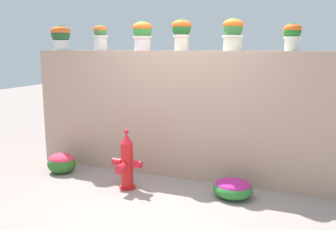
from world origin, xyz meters
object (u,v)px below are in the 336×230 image
Objects in this scene: potted_plant_1 at (100,36)px; potted_plant_2 at (142,33)px; potted_plant_4 at (233,32)px; flower_bush_right at (233,188)px; potted_plant_0 at (61,35)px; potted_plant_5 at (292,34)px; fire_hydrant at (127,163)px; flower_bush_left at (62,162)px; potted_plant_3 at (182,31)px.

potted_plant_1 is 0.74m from potted_plant_2.
flower_bush_right is (0.18, -0.56, -2.02)m from potted_plant_4.
potted_plant_0 is 3.69m from flower_bush_right.
potted_plant_4 is 0.78m from potted_plant_5.
fire_hydrant reaches higher than flower_bush_left.
fire_hydrant is at bearing -147.60° from potted_plant_4.
fire_hydrant is (0.87, -0.82, -1.76)m from potted_plant_1.
potted_plant_1 is at bearing 3.07° from potted_plant_0.
flower_bush_right is at bearing -135.14° from potted_plant_5.
potted_plant_2 reaches higher than flower_bush_left.
flower_bush_right is (2.72, 0.02, -0.04)m from flower_bush_left.
potted_plant_1 is 0.89× the size of flower_bush_left.
potted_plant_0 is at bearing 154.07° from fire_hydrant.
potted_plant_1 is (0.74, 0.04, -0.01)m from potted_plant_0.
potted_plant_3 reaches higher than potted_plant_5.
flower_bush_left is (-0.41, -0.60, -1.96)m from potted_plant_1.
potted_plant_1 is 0.92× the size of potted_plant_2.
potted_plant_3 is at bearing 148.56° from flower_bush_right.
flower_bush_right is (2.31, -0.58, -2.00)m from potted_plant_1.
flower_bush_left is (-2.53, -0.58, -1.99)m from potted_plant_4.
potted_plant_2 is 0.53× the size of fire_hydrant.
flower_bush_left is at bearing -161.54° from potted_plant_3.
fire_hydrant is at bearing -9.60° from flower_bush_left.
potted_plant_5 is at bearing 0.75° from potted_plant_0.
potted_plant_4 is 0.98× the size of flower_bush_left.
potted_plant_3 is at bearing 0.83° from potted_plant_0.
potted_plant_4 is 2.32m from fire_hydrant.
potted_plant_5 is at bearing 44.86° from flower_bush_right.
potted_plant_2 is 0.97× the size of flower_bush_left.
potted_plant_4 is (2.86, 0.02, 0.01)m from potted_plant_0.
potted_plant_4 reaches higher than potted_plant_0.
flower_bush_left is at bearing 170.40° from fire_hydrant.
potted_plant_1 is 0.77× the size of flower_bush_right.
potted_plant_0 is 0.91× the size of potted_plant_3.
flower_bush_right is at bearing -31.44° from potted_plant_3.
potted_plant_2 is at bearing -179.67° from potted_plant_5.
potted_plant_0 reaches higher than potted_plant_1.
potted_plant_4 reaches higher than potted_plant_1.
flower_bush_right is at bearing 9.48° from fire_hydrant.
potted_plant_1 is at bearing -179.84° from potted_plant_5.
potted_plant_0 reaches higher than flower_bush_left.
flower_bush_left is (-1.78, -0.59, -2.02)m from potted_plant_3.
potted_plant_2 is at bearing -0.35° from potted_plant_1.
potted_plant_0 is at bearing -176.93° from potted_plant_1.
potted_plant_3 is at bearing -0.41° from potted_plant_2.
potted_plant_3 is at bearing 58.10° from fire_hydrant.
potted_plant_1 is at bearing 136.58° from fire_hydrant.
potted_plant_5 is 0.43× the size of fire_hydrant.
potted_plant_3 reaches higher than potted_plant_1.
fire_hydrant is (-0.50, -0.81, -1.81)m from potted_plant_3.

